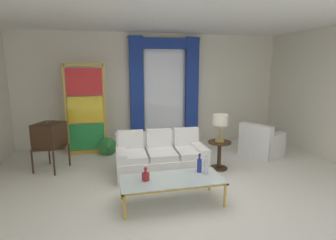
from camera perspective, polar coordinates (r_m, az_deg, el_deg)
name	(u,v)px	position (r m, az deg, el deg)	size (l,w,h in m)	color
ground_plane	(184,186)	(5.11, 3.35, -13.51)	(16.00, 16.00, 0.00)	silver
wall_rear	(153,89)	(7.66, -3.14, 6.37)	(8.00, 0.12, 3.00)	silver
wall_right	(336,95)	(7.14, 31.42, 4.43)	(0.12, 7.00, 3.00)	silver
ceiling_slab	(174,18)	(5.49, 1.17, 20.44)	(8.00, 7.60, 0.04)	white
curtained_window	(165,81)	(7.54, -0.69, 8.14)	(2.00, 0.17, 2.70)	white
couch_white_long	(160,158)	(5.62, -1.60, -7.86)	(1.79, 0.98, 0.86)	white
coffee_table	(172,180)	(4.38, 0.79, -12.43)	(1.60, 0.70, 0.41)	silver
bottle_blue_decanter	(146,176)	(4.30, -4.66, -11.44)	(0.12, 0.12, 0.21)	maroon
bottle_crystal_tall	(199,165)	(4.61, 6.53, -9.18)	(0.08, 0.08, 0.32)	navy
bottle_amber_squat	(206,166)	(4.55, 7.90, -9.35)	(0.07, 0.07, 0.34)	silver
vintage_tv	(49,136)	(6.13, -23.37, -3.03)	(0.70, 0.74, 1.35)	#382314
armchair_white	(261,144)	(7.02, 18.67, -4.70)	(1.10, 1.09, 0.80)	white
stained_glass_divider	(86,112)	(6.88, -16.68, 1.68)	(0.95, 0.05, 2.20)	gold
peacock_figurine	(108,147)	(6.76, -12.38, -5.57)	(0.44, 0.60, 0.50)	beige
round_side_table	(219,153)	(5.88, 10.59, -6.66)	(0.48, 0.48, 0.59)	#382314
table_lamp_brass	(220,121)	(5.71, 10.83, -0.21)	(0.32, 0.32, 0.57)	#B29338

